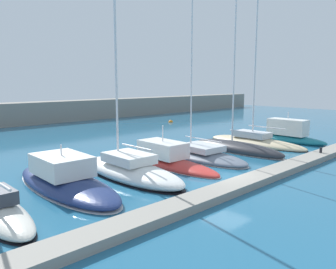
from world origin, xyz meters
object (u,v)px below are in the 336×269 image
Objects in this scene: motorboat_red_fifth at (167,160)px; dock_bollard at (321,150)px; sailboat_slate_sixth at (193,153)px; sailboat_sand_eighth at (255,141)px; mooring_buoy_orange at (171,122)px; motorboat_navy_third at (65,180)px; sailboat_white_fourth at (130,169)px; sailboat_charcoal_seventh at (236,147)px; motorboat_teal_ninth at (286,134)px.

motorboat_red_fifth reaches higher than dock_bollard.
sailboat_slate_sixth reaches higher than motorboat_red_fifth.
sailboat_sand_eighth reaches higher than sailboat_slate_sixth.
sailboat_sand_eighth is 19.71m from mooring_buoy_orange.
sailboat_slate_sixth is 23.58m from mooring_buoy_orange.
motorboat_navy_third is 0.57× the size of sailboat_slate_sixth.
motorboat_navy_third is at bearing 95.05° from sailboat_slate_sixth.
motorboat_red_fifth is (3.78, 0.57, -0.06)m from sailboat_white_fourth.
sailboat_sand_eighth reaches higher than motorboat_red_fifth.
sailboat_charcoal_seventh is at bearing -119.55° from mooring_buoy_orange.
motorboat_navy_third is 4.10m from sailboat_white_fourth.
dock_bollard is at bearing -109.24° from motorboat_navy_third.
sailboat_white_fourth reaches higher than dock_bollard.
motorboat_red_fifth is at bearing 101.67° from sailboat_slate_sixth.
motorboat_navy_third is 19.63m from sailboat_sand_eighth.
sailboat_charcoal_seventh reaches higher than dock_bollard.
sailboat_white_fourth reaches higher than motorboat_red_fifth.
mooring_buoy_orange is at bearing -8.06° from motorboat_teal_ninth.
mooring_buoy_orange is (26.40, 18.46, -0.47)m from motorboat_navy_third.
sailboat_slate_sixth is 2.14× the size of motorboat_teal_ninth.
motorboat_red_fifth is 21.21× the size of dock_bollard.
motorboat_red_fifth is 0.49× the size of sailboat_sand_eighth.
sailboat_sand_eighth is 28.59× the size of mooring_buoy_orange.
sailboat_slate_sixth reaches higher than motorboat_navy_third.
motorboat_teal_ninth is at bearing -98.80° from mooring_buoy_orange.
motorboat_navy_third is at bearing 89.15° from sailboat_charcoal_seventh.
mooring_buoy_orange is (6.77, 18.51, -0.27)m from sailboat_sand_eighth.
motorboat_teal_ninth is at bearing -91.49° from motorboat_navy_third.
motorboat_red_fifth is 15.58m from motorboat_teal_ninth.
sailboat_charcoal_seventh is 2.28× the size of motorboat_teal_ninth.
motorboat_navy_third reaches higher than dock_bollard.
motorboat_teal_ninth is at bearing -106.72° from sailboat_sand_eighth.
sailboat_charcoal_seventh is at bearing 100.90° from sailboat_sand_eighth.
dock_bollard is (-1.58, -6.81, 0.37)m from sailboat_sand_eighth.
sailboat_slate_sixth reaches higher than mooring_buoy_orange.
sailboat_slate_sixth reaches higher than motorboat_teal_ninth.
motorboat_red_fifth is at bearing -80.60° from sailboat_white_fourth.
dock_bollard is at bearing -121.66° from motorboat_red_fifth.
motorboat_navy_third is 0.54× the size of sailboat_white_fourth.
sailboat_slate_sixth is 0.93× the size of sailboat_sand_eighth.
sailboat_sand_eighth is at bearing -88.57° from motorboat_navy_third.
motorboat_navy_third reaches higher than mooring_buoy_orange.
sailboat_charcoal_seventh is at bearing -91.23° from motorboat_navy_third.
motorboat_teal_ninth is 12.47× the size of mooring_buoy_orange.
sailboat_white_fourth is at bearing 89.11° from motorboat_teal_ninth.
sailboat_slate_sixth is 0.94× the size of sailboat_charcoal_seventh.
mooring_buoy_orange is (3.05, 19.71, -0.71)m from motorboat_teal_ninth.
sailboat_charcoal_seventh is 7.87m from motorboat_teal_ninth.
sailboat_charcoal_seventh reaches higher than motorboat_red_fifth.
motorboat_red_fifth reaches higher than motorboat_navy_third.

